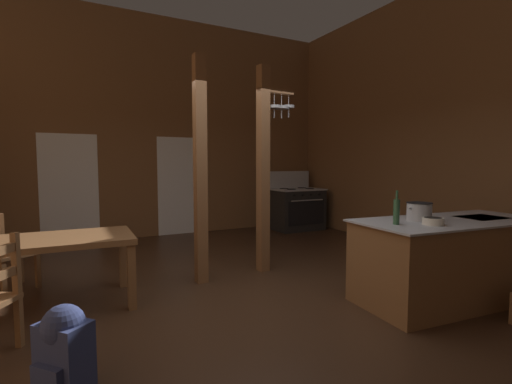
{
  "coord_description": "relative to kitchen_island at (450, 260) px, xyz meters",
  "views": [
    {
      "loc": [
        -1.76,
        -3.46,
        1.5
      ],
      "look_at": [
        0.58,
        1.01,
        1.11
      ],
      "focal_mm": 25.84,
      "sensor_mm": 36.0,
      "label": 1
    }
  ],
  "objects": [
    {
      "name": "stockpot_on_counter",
      "position": [
        -0.38,
        0.12,
        0.55
      ],
      "size": [
        0.33,
        0.26,
        0.2
      ],
      "color": "#A8AAB2",
      "rests_on": "kitchen_island"
    },
    {
      "name": "kitchen_island",
      "position": [
        0.0,
        0.0,
        0.0
      ],
      "size": [
        2.24,
        1.15,
        0.89
      ],
      "color": "brown",
      "rests_on": "ground_plane"
    },
    {
      "name": "wall_right",
      "position": [
        1.82,
        0.93,
        1.79
      ],
      "size": [
        0.14,
        9.19,
        4.47
      ],
      "primitive_type": "cube",
      "color": "brown",
      "rests_on": "ground_plane"
    },
    {
      "name": "stove_range",
      "position": [
        0.95,
        4.42,
        0.04
      ],
      "size": [
        1.14,
        0.82,
        1.32
      ],
      "color": "black",
      "rests_on": "ground_plane"
    },
    {
      "name": "dining_table",
      "position": [
        -3.93,
        1.75,
        0.21
      ],
      "size": [
        1.72,
        0.95,
        0.74
      ],
      "color": "brown",
      "rests_on": "ground_plane"
    },
    {
      "name": "glazed_panel_back_right",
      "position": [
        -1.6,
        5.13,
        0.58
      ],
      "size": [
        0.84,
        0.01,
        2.05
      ],
      "primitive_type": "cube",
      "color": "white",
      "rests_on": "ground_plane"
    },
    {
      "name": "wall_back",
      "position": [
        -1.97,
        5.2,
        1.79
      ],
      "size": [
        8.24,
        0.14,
        4.47
      ],
      "primitive_type": "cube",
      "color": "brown",
      "rests_on": "ground_plane"
    },
    {
      "name": "support_post_center",
      "position": [
        -2.23,
        1.84,
        0.97
      ],
      "size": [
        0.14,
        0.14,
        2.82
      ],
      "color": "brown",
      "rests_on": "ground_plane"
    },
    {
      "name": "bottle_tall_on_counter",
      "position": [
        -0.8,
        0.05,
        0.58
      ],
      "size": [
        0.06,
        0.06,
        0.34
      ],
      "color": "#2D5638",
      "rests_on": "kitchen_island"
    },
    {
      "name": "backpack",
      "position": [
        -3.77,
        0.08,
        -0.13
      ],
      "size": [
        0.39,
        0.39,
        0.6
      ],
      "color": "navy",
      "rests_on": "ground_plane"
    },
    {
      "name": "glazed_door_back_left",
      "position": [
        -3.65,
        5.13,
        0.58
      ],
      "size": [
        1.0,
        0.01,
        2.05
      ],
      "primitive_type": "cube",
      "color": "white",
      "rests_on": "ground_plane"
    },
    {
      "name": "support_post_with_pot_rack",
      "position": [
        -1.26,
        1.93,
        1.08
      ],
      "size": [
        0.59,
        0.23,
        2.82
      ],
      "color": "brown",
      "rests_on": "ground_plane"
    },
    {
      "name": "mixing_bowl_on_counter",
      "position": [
        -0.49,
        -0.13,
        0.48
      ],
      "size": [
        0.2,
        0.2,
        0.07
      ],
      "color": "silver",
      "rests_on": "kitchen_island"
    },
    {
      "name": "ground_plane",
      "position": [
        -1.97,
        0.93,
        -0.5
      ],
      "size": [
        8.24,
        9.19,
        0.1
      ],
      "primitive_type": "cube",
      "color": "#382316"
    },
    {
      "name": "ladderback_chair_near_window",
      "position": [
        -4.36,
        2.59,
        0.01
      ],
      "size": [
        0.61,
        0.61,
        0.95
      ],
      "color": "brown",
      "rests_on": "ground_plane"
    }
  ]
}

